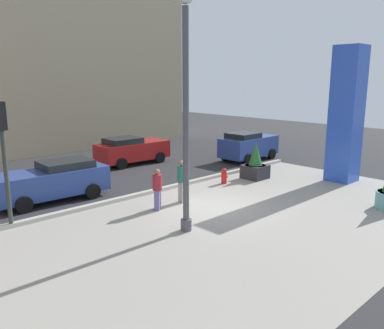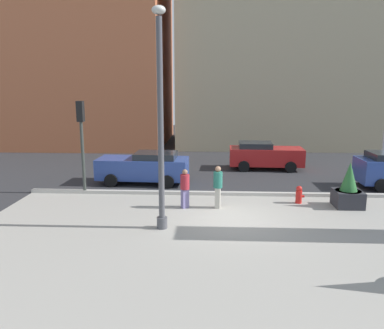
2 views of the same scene
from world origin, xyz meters
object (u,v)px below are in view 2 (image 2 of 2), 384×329
Objects in this scene: fire_hydrant at (299,195)px; pedestrian_by_curb at (218,185)px; traffic_light_corner at (82,132)px; lamp_post at (161,126)px; pedestrian_crossing at (185,187)px; car_passing_lane at (265,155)px; car_far_lane at (144,167)px; potted_plant_curbside at (348,190)px.

pedestrian_by_curb is (-3.40, -0.80, 0.59)m from fire_hydrant.
traffic_light_corner reaches higher than pedestrian_by_curb.
lamp_post reaches higher than fire_hydrant.
fire_hydrant is 4.82m from pedestrian_crossing.
pedestrian_crossing is (-1.31, -0.07, -0.08)m from pedestrian_by_curb.
car_far_lane is (-6.49, -3.70, 0.01)m from car_passing_lane.
traffic_light_corner reaches higher than car_passing_lane.
car_passing_lane is 2.49× the size of pedestrian_by_curb.
car_far_lane is at bearing 133.25° from pedestrian_by_curb.
traffic_light_corner is at bearing -147.23° from car_passing_lane.
fire_hydrant is 0.18× the size of traffic_light_corner.
lamp_post reaches higher than car_far_lane.
potted_plant_curbside reaches higher than car_far_lane.
car_far_lane is at bearing 156.51° from fire_hydrant.
potted_plant_curbside reaches higher than pedestrian_by_curb.
pedestrian_by_curb reaches higher than car_far_lane.
traffic_light_corner is (-9.42, 1.04, 2.46)m from fire_hydrant.
pedestrian_crossing is at bearing 74.41° from lamp_post.
car_passing_lane is 8.70m from pedestrian_crossing.
pedestrian_crossing is (-4.71, -0.87, 0.51)m from fire_hydrant.
traffic_light_corner is 0.98× the size of car_passing_lane.
lamp_post is 11.35m from car_passing_lane.
lamp_post is at bearing -149.45° from fire_hydrant.
fire_hydrant is (5.35, 3.16, -3.18)m from lamp_post.
pedestrian_by_curb is at bearing -175.48° from potted_plant_curbside.
pedestrian_crossing reaches higher than fire_hydrant.
fire_hydrant is at bearing -23.49° from car_far_lane.
car_passing_lane is at bearing 61.32° from pedestrian_crossing.
car_far_lane is 2.85× the size of pedestrian_crossing.
traffic_light_corner is at bearing 157.93° from pedestrian_crossing.
pedestrian_crossing is at bearing -175.75° from potted_plant_curbside.
traffic_light_corner is at bearing 134.17° from lamp_post.
potted_plant_curbside is 6.60m from pedestrian_crossing.
pedestrian_crossing is (-6.58, -0.49, 0.17)m from potted_plant_curbside.
potted_plant_curbside is 9.54m from car_far_lane.
lamp_post is 4.23× the size of pedestrian_by_curb.
potted_plant_curbside is at bearing -7.17° from traffic_light_corner.
potted_plant_curbside is 11.58m from traffic_light_corner.
pedestrian_crossing is (0.64, 2.28, -2.67)m from lamp_post.
pedestrian_crossing is at bearing -169.50° from fire_hydrant.
car_far_lane reaches higher than car_passing_lane.
fire_hydrant is 9.79m from traffic_light_corner.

